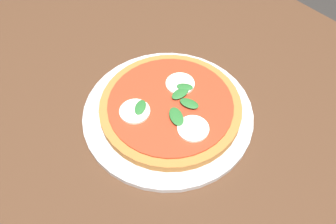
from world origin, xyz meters
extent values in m
plane|color=#2D2B28|center=(0.00, 0.00, 0.00)|extent=(6.00, 6.00, 0.00)
cube|color=#4C301E|center=(0.00, 0.00, 0.70)|extent=(1.27, 1.18, 0.04)
cube|color=#4C301E|center=(-0.56, 0.51, 0.34)|extent=(0.07, 0.07, 0.68)
cylinder|color=silver|center=(0.09, 0.05, 0.72)|extent=(0.36, 0.36, 0.01)
cylinder|color=#B27033|center=(0.09, 0.06, 0.74)|extent=(0.29, 0.29, 0.02)
cylinder|color=#B7381E|center=(0.09, 0.06, 0.75)|extent=(0.26, 0.26, 0.00)
cylinder|color=white|center=(0.17, 0.05, 0.75)|extent=(0.06, 0.06, 0.00)
cylinder|color=white|center=(0.06, 0.11, 0.75)|extent=(0.06, 0.06, 0.00)
cylinder|color=white|center=(0.06, -0.01, 0.75)|extent=(0.06, 0.06, 0.00)
ellipsoid|color=#286B2D|center=(0.12, 0.08, 0.76)|extent=(0.05, 0.03, 0.00)
ellipsoid|color=#286B2D|center=(0.06, 0.00, 0.76)|extent=(0.04, 0.04, 0.00)
ellipsoid|color=#286B2D|center=(0.09, 0.08, 0.76)|extent=(0.02, 0.04, 0.00)
ellipsoid|color=#286B2D|center=(0.12, 0.04, 0.76)|extent=(0.05, 0.04, 0.00)
ellipsoid|color=#286B2D|center=(0.08, 0.10, 0.76)|extent=(0.04, 0.04, 0.00)
camera|label=1|loc=(0.42, -0.25, 1.31)|focal=37.61mm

